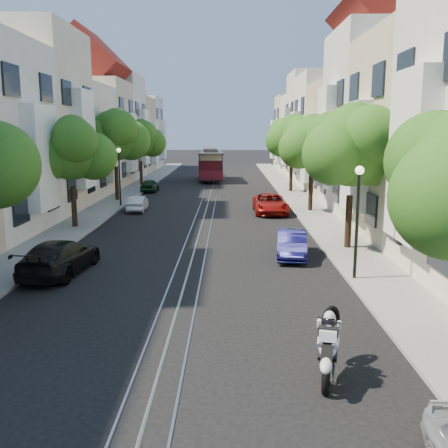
{
  "coord_description": "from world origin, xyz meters",
  "views": [
    {
      "loc": [
        1.62,
        -13.94,
        5.54
      ],
      "look_at": [
        1.4,
        7.38,
        1.52
      ],
      "focal_mm": 40.0,
      "sensor_mm": 36.0,
      "label": 1
    }
  ],
  "objects_px": {
    "tree_w_b": "(72,151)",
    "cable_car": "(210,163)",
    "parked_car_w_near": "(60,257)",
    "lamp_west": "(119,168)",
    "lamp_east": "(358,206)",
    "parked_car_e_mid": "(292,244)",
    "tree_e_b": "(353,148)",
    "tree_e_c": "(313,144)",
    "parked_car_w_far": "(150,185)",
    "parked_car_e_far": "(270,204)",
    "tree_w_d": "(141,140)",
    "tree_e_d": "(293,138)",
    "sportbike_rider": "(328,342)",
    "parked_car_w_mid": "(137,203)",
    "tree_w_c": "(116,136)"
  },
  "relations": [
    {
      "from": "tree_w_b",
      "to": "tree_w_d",
      "type": "distance_m",
      "value": 22.0
    },
    {
      "from": "tree_w_b",
      "to": "cable_car",
      "type": "bearing_deg",
      "value": 76.4
    },
    {
      "from": "tree_w_c",
      "to": "lamp_east",
      "type": "height_order",
      "value": "tree_w_c"
    },
    {
      "from": "tree_e_b",
      "to": "tree_w_b",
      "type": "height_order",
      "value": "tree_e_b"
    },
    {
      "from": "tree_w_b",
      "to": "parked_car_w_mid",
      "type": "xyz_separation_m",
      "value": [
        2.4,
        6.25,
        -3.86
      ]
    },
    {
      "from": "tree_w_b",
      "to": "cable_car",
      "type": "relative_size",
      "value": 0.73
    },
    {
      "from": "tree_e_b",
      "to": "cable_car",
      "type": "relative_size",
      "value": 0.78
    },
    {
      "from": "parked_car_w_near",
      "to": "parked_car_w_far",
      "type": "distance_m",
      "value": 26.31
    },
    {
      "from": "tree_w_b",
      "to": "parked_car_w_far",
      "type": "xyz_separation_m",
      "value": [
        1.54,
        17.15,
        -3.81
      ]
    },
    {
      "from": "tree_w_b",
      "to": "lamp_west",
      "type": "xyz_separation_m",
      "value": [
        0.84,
        8.02,
        -1.55
      ]
    },
    {
      "from": "tree_w_d",
      "to": "cable_car",
      "type": "relative_size",
      "value": 0.76
    },
    {
      "from": "tree_e_c",
      "to": "parked_car_w_far",
      "type": "xyz_separation_m",
      "value": [
        -12.86,
        11.15,
        -4.01
      ]
    },
    {
      "from": "parked_car_w_near",
      "to": "lamp_west",
      "type": "bearing_deg",
      "value": -80.04
    },
    {
      "from": "parked_car_e_far",
      "to": "parked_car_w_mid",
      "type": "distance_m",
      "value": 9.18
    },
    {
      "from": "sportbike_rider",
      "to": "parked_car_e_far",
      "type": "relative_size",
      "value": 0.45
    },
    {
      "from": "tree_w_b",
      "to": "tree_w_c",
      "type": "xyz_separation_m",
      "value": [
        0.0,
        11.0,
        0.67
      ]
    },
    {
      "from": "lamp_east",
      "to": "parked_car_e_mid",
      "type": "height_order",
      "value": "lamp_east"
    },
    {
      "from": "tree_e_d",
      "to": "lamp_west",
      "type": "xyz_separation_m",
      "value": [
        -13.56,
        -8.98,
        -2.02
      ]
    },
    {
      "from": "parked_car_e_mid",
      "to": "sportbike_rider",
      "type": "bearing_deg",
      "value": -86.47
    },
    {
      "from": "lamp_east",
      "to": "parked_car_e_far",
      "type": "relative_size",
      "value": 0.88
    },
    {
      "from": "tree_e_b",
      "to": "tree_e_c",
      "type": "xyz_separation_m",
      "value": [
        -0.0,
        11.0,
        -0.13
      ]
    },
    {
      "from": "lamp_west",
      "to": "parked_car_e_far",
      "type": "bearing_deg",
      "value": -13.9
    },
    {
      "from": "tree_w_c",
      "to": "cable_car",
      "type": "distance_m",
      "value": 18.0
    },
    {
      "from": "parked_car_w_mid",
      "to": "lamp_east",
      "type": "bearing_deg",
      "value": 121.65
    },
    {
      "from": "parked_car_w_far",
      "to": "tree_e_b",
      "type": "bearing_deg",
      "value": 119.97
    },
    {
      "from": "tree_w_c",
      "to": "tree_w_d",
      "type": "distance_m",
      "value": 11.01
    },
    {
      "from": "tree_e_b",
      "to": "lamp_west",
      "type": "xyz_separation_m",
      "value": [
        -13.56,
        13.02,
        -1.89
      ]
    },
    {
      "from": "tree_e_c",
      "to": "tree_w_d",
      "type": "bearing_deg",
      "value": 131.99
    },
    {
      "from": "tree_e_c",
      "to": "parked_car_e_mid",
      "type": "relative_size",
      "value": 1.81
    },
    {
      "from": "parked_car_w_far",
      "to": "tree_e_c",
      "type": "bearing_deg",
      "value": 138.9
    },
    {
      "from": "tree_w_c",
      "to": "parked_car_w_mid",
      "type": "height_order",
      "value": "tree_w_c"
    },
    {
      "from": "tree_e_c",
      "to": "tree_e_d",
      "type": "bearing_deg",
      "value": 90.0
    },
    {
      "from": "tree_w_d",
      "to": "parked_car_w_near",
      "type": "height_order",
      "value": "tree_w_d"
    },
    {
      "from": "tree_w_d",
      "to": "cable_car",
      "type": "xyz_separation_m",
      "value": [
        6.64,
        5.43,
        -2.68
      ]
    },
    {
      "from": "tree_w_d",
      "to": "parked_car_w_far",
      "type": "distance_m",
      "value": 6.48
    },
    {
      "from": "parked_car_e_mid",
      "to": "parked_car_w_near",
      "type": "relative_size",
      "value": 0.77
    },
    {
      "from": "tree_e_b",
      "to": "tree_w_b",
      "type": "relative_size",
      "value": 1.07
    },
    {
      "from": "lamp_east",
      "to": "parked_car_e_far",
      "type": "distance_m",
      "value": 15.62
    },
    {
      "from": "lamp_east",
      "to": "lamp_west",
      "type": "height_order",
      "value": "same"
    },
    {
      "from": "tree_w_d",
      "to": "lamp_east",
      "type": "distance_m",
      "value": 34.73
    },
    {
      "from": "parked_car_w_far",
      "to": "lamp_east",
      "type": "bearing_deg",
      "value": 113.52
    },
    {
      "from": "tree_e_b",
      "to": "sportbike_rider",
      "type": "distance_m",
      "value": 13.45
    },
    {
      "from": "tree_e_b",
      "to": "lamp_east",
      "type": "relative_size",
      "value": 1.61
    },
    {
      "from": "sportbike_rider",
      "to": "tree_w_d",
      "type": "bearing_deg",
      "value": 119.3
    },
    {
      "from": "tree_e_c",
      "to": "parked_car_w_far",
      "type": "relative_size",
      "value": 1.9
    },
    {
      "from": "cable_car",
      "to": "parked_car_w_near",
      "type": "bearing_deg",
      "value": -100.92
    },
    {
      "from": "tree_e_c",
      "to": "parked_car_e_far",
      "type": "relative_size",
      "value": 1.38
    },
    {
      "from": "tree_e_c",
      "to": "tree_w_d",
      "type": "xyz_separation_m",
      "value": [
        -14.4,
        16.0,
        0.0
      ]
    },
    {
      "from": "tree_w_b",
      "to": "parked_car_w_far",
      "type": "bearing_deg",
      "value": 84.87
    },
    {
      "from": "tree_w_d",
      "to": "tree_e_b",
      "type": "bearing_deg",
      "value": -61.93
    }
  ]
}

